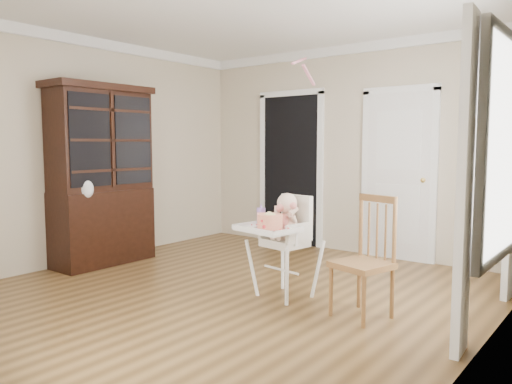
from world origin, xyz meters
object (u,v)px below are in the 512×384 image
Objects in this scene: cake at (270,221)px; china_cabinet at (101,175)px; sippy_cup at (261,216)px; dining_chair at (365,261)px; high_chair at (284,234)px.

cake is 0.14× the size of china_cabinet.
sippy_cup is 0.20× the size of dining_chair.
china_cabinet is at bearing -179.61° from cake.
cake is 0.29× the size of dining_chair.
china_cabinet is (-2.46, -0.02, 0.32)m from cake.
cake is at bearing -80.64° from high_chair.
high_chair is 0.46× the size of china_cabinet.
cake is at bearing 0.39° from china_cabinet.
high_chair is at bearing 90.11° from cake.
sippy_cup is 1.08m from dining_chair.
high_chair is at bearing 5.71° from china_cabinet.
high_chair is 0.28m from sippy_cup.
high_chair reaches higher than cake.
high_chair is 0.84m from dining_chair.
dining_chair reaches higher than high_chair.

